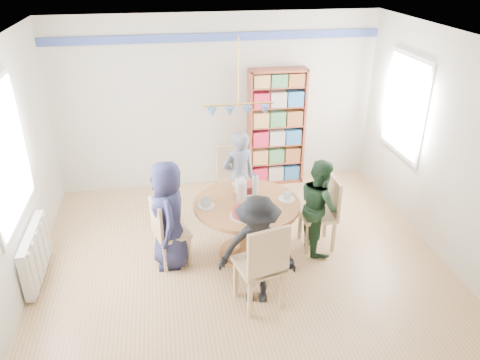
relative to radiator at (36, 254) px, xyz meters
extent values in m
plane|color=tan|center=(2.42, -0.30, -0.35)|extent=(5.00, 5.00, 0.00)
plane|color=white|center=(2.42, -0.30, 2.35)|extent=(5.00, 5.00, 0.00)
plane|color=beige|center=(2.42, 2.20, 1.00)|extent=(5.00, 0.00, 5.00)
plane|color=beige|center=(2.42, -2.80, 1.00)|extent=(5.00, 0.00, 5.00)
plane|color=beige|center=(-0.08, -0.30, 1.00)|extent=(0.00, 5.00, 5.00)
plane|color=beige|center=(4.92, -0.30, 1.00)|extent=(0.00, 5.00, 5.00)
cube|color=#32438B|center=(2.42, 2.18, 2.00)|extent=(5.00, 0.02, 0.12)
cube|color=white|center=(-0.07, 0.00, 1.25)|extent=(0.03, 1.32, 1.52)
cube|color=white|center=(-0.05, 0.00, 1.25)|extent=(0.01, 1.20, 1.40)
cube|color=white|center=(4.90, 1.00, 1.20)|extent=(0.03, 1.12, 1.42)
cube|color=white|center=(4.88, 1.00, 1.20)|extent=(0.01, 1.00, 1.30)
cylinder|color=gold|center=(2.42, 0.20, 1.98)|extent=(0.01, 0.01, 0.75)
cylinder|color=gold|center=(2.42, 0.20, 1.60)|extent=(0.80, 0.02, 0.02)
cone|color=#4679C4|center=(2.12, 0.20, 1.52)|extent=(0.11, 0.11, 0.10)
cone|color=#4679C4|center=(2.32, 0.20, 1.52)|extent=(0.11, 0.11, 0.10)
cone|color=#4679C4|center=(2.52, 0.20, 1.52)|extent=(0.11, 0.11, 0.10)
cone|color=#4679C4|center=(2.72, 0.20, 1.52)|extent=(0.11, 0.11, 0.10)
cube|color=silver|center=(0.00, 0.00, 0.00)|extent=(0.10, 1.00, 0.60)
cube|color=silver|center=(0.06, -0.40, 0.00)|extent=(0.02, 0.06, 0.56)
cube|color=silver|center=(0.06, -0.20, 0.00)|extent=(0.02, 0.06, 0.56)
cube|color=silver|center=(0.06, 0.00, 0.00)|extent=(0.02, 0.06, 0.56)
cube|color=silver|center=(0.06, 0.20, 0.00)|extent=(0.02, 0.06, 0.56)
cube|color=silver|center=(0.06, 0.40, 0.00)|extent=(0.02, 0.06, 0.56)
cylinder|color=brown|center=(2.50, 0.07, 0.37)|extent=(1.30, 1.30, 0.05)
cylinder|color=brown|center=(2.50, 0.07, 0.00)|extent=(0.16, 0.16, 0.70)
cylinder|color=brown|center=(2.50, 0.07, -0.33)|extent=(0.70, 0.70, 0.04)
cube|color=tan|center=(1.57, 0.07, 0.07)|extent=(0.49, 0.49, 0.05)
cube|color=tan|center=(1.40, 0.02, 0.30)|extent=(0.15, 0.38, 0.46)
cube|color=tan|center=(1.77, -0.03, -0.15)|extent=(0.05, 0.05, 0.40)
cube|color=tan|center=(1.67, 0.27, -0.15)|extent=(0.05, 0.05, 0.40)
cube|color=tan|center=(1.47, -0.13, -0.15)|extent=(0.05, 0.05, 0.40)
cube|color=tan|center=(1.37, 0.17, -0.15)|extent=(0.05, 0.05, 0.40)
cube|color=tan|center=(3.43, 0.12, 0.10)|extent=(0.43, 0.43, 0.05)
cube|color=tan|center=(3.62, 0.12, 0.36)|extent=(0.05, 0.43, 0.51)
cube|color=tan|center=(3.26, 0.29, -0.13)|extent=(0.04, 0.04, 0.43)
cube|color=tan|center=(3.26, -0.05, -0.13)|extent=(0.04, 0.04, 0.43)
cube|color=tan|center=(3.60, 0.29, -0.13)|extent=(0.04, 0.04, 0.43)
cube|color=tan|center=(3.60, -0.06, -0.13)|extent=(0.04, 0.04, 0.43)
cube|color=tan|center=(2.53, 1.01, 0.14)|extent=(0.54, 0.54, 0.05)
cube|color=tan|center=(2.49, 1.22, 0.42)|extent=(0.46, 0.14, 0.55)
cube|color=tan|center=(2.39, 0.79, -0.11)|extent=(0.05, 0.05, 0.47)
cube|color=tan|center=(2.75, 0.87, -0.11)|extent=(0.05, 0.05, 0.47)
cube|color=tan|center=(2.31, 1.16, -0.11)|extent=(0.05, 0.05, 0.47)
cube|color=tan|center=(2.68, 1.23, -0.11)|extent=(0.05, 0.05, 0.47)
cube|color=tan|center=(2.46, -0.83, 0.15)|extent=(0.56, 0.56, 0.06)
cube|color=tan|center=(2.51, -1.04, 0.43)|extent=(0.46, 0.15, 0.56)
cube|color=tan|center=(2.60, -0.61, -0.11)|extent=(0.05, 0.05, 0.48)
cube|color=tan|center=(2.23, -0.70, -0.11)|extent=(0.05, 0.05, 0.48)
cube|color=tan|center=(2.69, -0.97, -0.11)|extent=(0.05, 0.05, 0.48)
cube|color=tan|center=(2.32, -1.06, -0.11)|extent=(0.05, 0.05, 0.48)
imported|color=#1A1C3A|center=(1.55, 0.05, 0.33)|extent=(0.47, 0.69, 1.37)
imported|color=#172F1C|center=(3.42, 0.06, 0.27)|extent=(0.50, 0.63, 1.25)
imported|color=gray|center=(2.55, 0.96, 0.31)|extent=(0.55, 0.43, 1.33)
imported|color=black|center=(2.45, -0.78, 0.29)|extent=(0.91, 0.64, 1.28)
cube|color=maroon|center=(2.90, 2.04, 0.59)|extent=(0.04, 0.27, 1.88)
cube|color=maroon|center=(3.77, 2.04, 0.59)|extent=(0.04, 0.27, 1.88)
cube|color=maroon|center=(3.34, 2.04, 1.52)|extent=(0.90, 0.27, 0.04)
cube|color=maroon|center=(3.34, 2.04, -0.32)|extent=(0.90, 0.27, 0.05)
cube|color=maroon|center=(3.34, 2.16, 0.59)|extent=(0.90, 0.02, 1.88)
cube|color=maroon|center=(3.34, 2.04, 0.01)|extent=(0.84, 0.25, 0.02)
cube|color=maroon|center=(3.34, 2.04, 0.32)|extent=(0.84, 0.25, 0.02)
cube|color=maroon|center=(3.34, 2.04, 0.64)|extent=(0.84, 0.25, 0.02)
cube|color=maroon|center=(3.34, 2.04, 0.95)|extent=(0.84, 0.25, 0.02)
cube|color=maroon|center=(3.34, 2.04, 1.27)|extent=(0.84, 0.25, 0.02)
cube|color=#B51B37|center=(3.07, 2.02, -0.18)|extent=(0.25, 0.20, 0.23)
cube|color=#BEB2A8|center=(3.34, 2.02, -0.18)|extent=(0.25, 0.20, 0.23)
cube|color=#275D92|center=(3.60, 2.02, -0.18)|extent=(0.25, 0.20, 0.23)
cube|color=tan|center=(3.07, 2.02, 0.14)|extent=(0.25, 0.20, 0.23)
cube|color=#3B6B41|center=(3.34, 2.02, 0.14)|extent=(0.25, 0.20, 0.23)
cube|color=brown|center=(3.60, 2.02, 0.14)|extent=(0.25, 0.20, 0.23)
cube|color=#B51B37|center=(3.07, 2.02, 0.45)|extent=(0.25, 0.20, 0.23)
cube|color=#BEB2A8|center=(3.34, 2.02, 0.45)|extent=(0.25, 0.20, 0.23)
cube|color=#275D92|center=(3.60, 2.02, 0.45)|extent=(0.25, 0.20, 0.23)
cube|color=tan|center=(3.07, 2.02, 0.77)|extent=(0.25, 0.20, 0.23)
cube|color=#3B6B41|center=(3.34, 2.02, 0.77)|extent=(0.25, 0.20, 0.23)
cube|color=brown|center=(3.60, 2.02, 0.77)|extent=(0.25, 0.20, 0.23)
cube|color=#B51B37|center=(3.07, 2.02, 1.08)|extent=(0.25, 0.20, 0.23)
cube|color=#BEB2A8|center=(3.34, 2.02, 1.08)|extent=(0.25, 0.20, 0.23)
cube|color=#275D92|center=(3.60, 2.02, 1.08)|extent=(0.25, 0.20, 0.23)
cube|color=tan|center=(3.07, 2.02, 1.37)|extent=(0.25, 0.20, 0.20)
cube|color=#3B6B41|center=(3.34, 2.02, 1.37)|extent=(0.25, 0.20, 0.20)
cube|color=brown|center=(3.60, 2.02, 1.37)|extent=(0.25, 0.20, 0.20)
cylinder|color=white|center=(2.45, 0.15, 0.52)|extent=(0.12, 0.12, 0.25)
sphere|color=white|center=(2.45, 0.15, 0.65)|extent=(0.09, 0.09, 0.09)
cylinder|color=silver|center=(2.62, 0.19, 0.54)|extent=(0.07, 0.07, 0.29)
cylinder|color=#4679C4|center=(2.62, 0.19, 0.70)|extent=(0.03, 0.03, 0.03)
cylinder|color=white|center=(2.55, 0.36, 0.41)|extent=(0.31, 0.31, 0.01)
cylinder|color=maroon|center=(2.55, 0.36, 0.46)|extent=(0.25, 0.25, 0.09)
cylinder|color=white|center=(2.39, -0.24, 0.41)|extent=(0.31, 0.31, 0.01)
cylinder|color=maroon|center=(2.39, -0.24, 0.46)|extent=(0.25, 0.25, 0.09)
cylinder|color=white|center=(2.00, 0.07, 0.41)|extent=(0.21, 0.21, 0.01)
imported|color=white|center=(2.00, 0.07, 0.45)|extent=(0.13, 0.13, 0.10)
cylinder|color=white|center=(2.99, 0.07, 0.41)|extent=(0.21, 0.21, 0.01)
imported|color=white|center=(2.99, 0.07, 0.45)|extent=(0.10, 0.10, 0.10)
cylinder|color=white|center=(2.50, 0.57, 0.41)|extent=(0.21, 0.21, 0.01)
imported|color=white|center=(2.50, 0.57, 0.45)|extent=(0.13, 0.13, 0.10)
cylinder|color=white|center=(2.50, -0.43, 0.41)|extent=(0.21, 0.21, 0.01)
imported|color=white|center=(2.50, -0.43, 0.45)|extent=(0.10, 0.10, 0.10)
camera|label=1|loc=(1.58, -4.79, 3.18)|focal=35.00mm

